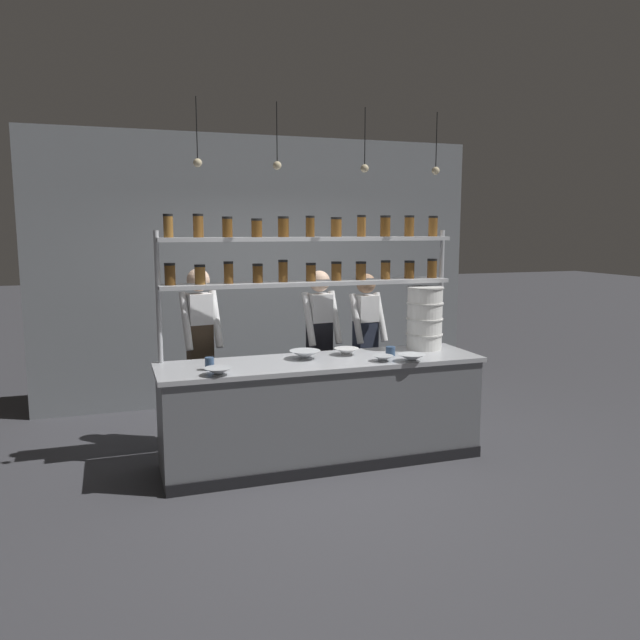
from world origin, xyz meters
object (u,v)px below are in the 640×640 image
Objects in this scene: prep_bowl_center_front at (347,352)px; prep_bowl_near_right at (383,358)px; chef_left at (200,344)px; serving_cup_front at (210,364)px; prep_bowl_far_left at (412,358)px; spice_shelf_unit at (311,264)px; chef_center at (320,341)px; prep_bowl_near_left at (218,372)px; serving_cup_by_board at (390,351)px; container_stack at (425,318)px; prep_bowl_center_back at (305,355)px; chef_right at (366,339)px.

prep_bowl_center_front is 1.23× the size of prep_bowl_near_right.
serving_cup_front is at bearing -102.31° from chef_left.
prep_bowl_far_left is (1.66, -1.09, -0.03)m from chef_left.
chef_center is (0.22, 0.41, -0.79)m from spice_shelf_unit.
serving_cup_by_board is (1.61, 0.27, 0.01)m from prep_bowl_near_left.
container_stack is at bearing -41.17° from chef_center.
prep_bowl_near_left is 0.21m from serving_cup_front.
prep_bowl_center_front is (1.23, -0.65, -0.03)m from chef_left.
prep_bowl_center_back is 0.69m from prep_bowl_near_right.
prep_bowl_near_left is at bearing -161.07° from prep_bowl_center_front.
prep_bowl_near_right is (0.61, -0.31, -0.01)m from prep_bowl_center_back.
chef_right reaches higher than prep_bowl_near_left.
spice_shelf_unit reaches higher than prep_bowl_near_right.
chef_right reaches higher than serving_cup_by_board.
prep_bowl_far_left is at bearing -77.85° from serving_cup_by_board.
chef_center is 19.32× the size of serving_cup_by_board.
chef_center is 0.75m from prep_bowl_center_back.
chef_left reaches higher than chef_center.
prep_bowl_near_right is 0.77× the size of prep_bowl_far_left.
chef_right is (0.54, 0.10, -0.03)m from chef_center.
spice_shelf_unit is 1.24m from chef_right.
serving_cup_front is at bearing -160.26° from chef_right.
spice_shelf_unit is at bearing 22.36° from serving_cup_front.
container_stack is 0.67m from prep_bowl_far_left.
serving_cup_by_board reaches higher than prep_bowl_center_front.
chef_center is 1.57m from prep_bowl_near_left.
serving_cup_front is (-1.71, 0.23, 0.02)m from prep_bowl_far_left.
serving_cup_front is (-1.76, -0.93, 0.06)m from chef_right.
chef_center is 1.00m from prep_bowl_near_right.
prep_bowl_center_front is 1.29m from serving_cup_front.
spice_shelf_unit is 1.21m from container_stack.
prep_bowl_far_left is (-0.37, -0.48, -0.27)m from container_stack.
chef_right reaches higher than serving_cup_front.
serving_cup_front is (-1.00, -0.41, -0.77)m from spice_shelf_unit.
chef_left is 1.08m from prep_bowl_center_back.
chef_center is at bearing 34.06° from serving_cup_front.
chef_right is 7.13× the size of prep_bowl_near_left.
chef_right is at bearing 27.76° from serving_cup_front.
prep_bowl_near_left is 1.63m from serving_cup_by_board.
chef_left is 16.21× the size of serving_cup_front.
chef_left is at bearing 174.09° from chef_right.
container_stack is at bearing -8.55° from spice_shelf_unit.
prep_bowl_near_right is at bearing -26.91° from prep_bowl_center_back.
container_stack is (1.08, -0.16, -0.53)m from spice_shelf_unit.
chef_center is at bearing -11.28° from chef_left.
chef_center is 8.99× the size of prep_bowl_near_right.
prep_bowl_near_right is (1.43, -1.00, -0.03)m from chef_left.
serving_cup_front is (-0.04, 0.21, 0.02)m from prep_bowl_near_left.
chef_center is 0.61m from prep_bowl_center_front.
container_stack reaches higher than prep_bowl_center_front.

